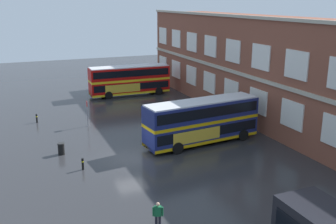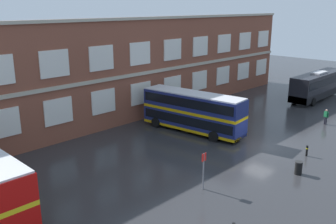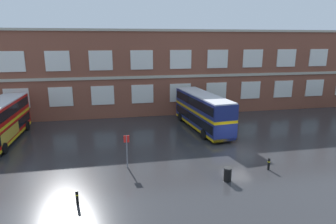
{
  "view_description": "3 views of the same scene",
  "coord_description": "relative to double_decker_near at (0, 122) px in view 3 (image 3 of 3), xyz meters",
  "views": [
    {
      "loc": [
        29.65,
        -8.86,
        12.81
      ],
      "look_at": [
        -5.13,
        5.5,
        2.11
      ],
      "focal_mm": 42.25,
      "sensor_mm": 36.0,
      "label": 1
    },
    {
      "loc": [
        -29.05,
        -16.41,
        12.52
      ],
      "look_at": [
        -7.51,
        4.49,
        3.92
      ],
      "focal_mm": 39.98,
      "sensor_mm": 36.0,
      "label": 2
    },
    {
      "loc": [
        -11.07,
        -23.08,
        9.95
      ],
      "look_at": [
        -5.92,
        3.11,
        3.25
      ],
      "focal_mm": 30.66,
      "sensor_mm": 36.0,
      "label": 3
    }
  ],
  "objects": [
    {
      "name": "double_decker_near",
      "position": [
        0.0,
        0.0,
        0.0
      ],
      "size": [
        2.96,
        11.03,
        4.07
      ],
      "color": "red",
      "rests_on": "ground"
    },
    {
      "name": "double_decker_middle",
      "position": [
        21.01,
        0.46,
        0.0
      ],
      "size": [
        3.78,
        11.21,
        4.07
      ],
      "color": "navy",
      "rests_on": "ground"
    },
    {
      "name": "safety_bollard_east",
      "position": [
        22.84,
        -10.87,
        -1.66
      ],
      "size": [
        0.19,
        0.19,
        0.95
      ],
      "color": "black",
      "rests_on": "ground"
    },
    {
      "name": "brick_terminal_building",
      "position": [
        20.0,
        11.25,
        3.37
      ],
      "size": [
        56.16,
        8.19,
        11.33
      ],
      "color": "brown",
      "rests_on": "ground"
    },
    {
      "name": "station_litter_bin",
      "position": [
        18.94,
        -11.98,
        -1.63
      ],
      "size": [
        0.6,
        0.6,
        1.03
      ],
      "color": "black",
      "rests_on": "ground"
    },
    {
      "name": "bus_stand_flag",
      "position": [
        11.93,
        -8.27,
        -0.51
      ],
      "size": [
        0.44,
        0.1,
        2.7
      ],
      "color": "slate",
      "rests_on": "ground"
    },
    {
      "name": "ground_plane",
      "position": [
        22.09,
        -4.73,
        -2.15
      ],
      "size": [
        120.0,
        120.0,
        0.0
      ],
      "primitive_type": "plane",
      "color": "#2B2B2D"
    },
    {
      "name": "safety_bollard_west",
      "position": [
        8.57,
        -13.14,
        -1.66
      ],
      "size": [
        0.19,
        0.19,
        0.95
      ],
      "color": "black",
      "rests_on": "ground"
    }
  ]
}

